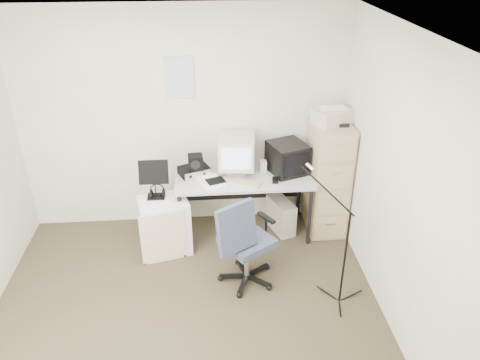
{
  "coord_description": "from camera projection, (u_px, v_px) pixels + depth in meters",
  "views": [
    {
      "loc": [
        0.23,
        -3.07,
        3.13
      ],
      "look_at": [
        0.55,
        0.95,
        0.95
      ],
      "focal_mm": 35.0,
      "sensor_mm": 36.0,
      "label": 1
    }
  ],
  "objects": [
    {
      "name": "crt_monitor",
      "position": [
        236.0,
        154.0,
        5.12
      ],
      "size": [
        0.42,
        0.44,
        0.43
      ],
      "primitive_type": "cube",
      "rotation": [
        0.0,
        0.0,
        -0.09
      ],
      "color": "beige",
      "rests_on": "desk"
    },
    {
      "name": "wall_back",
      "position": [
        184.0,
        121.0,
        5.15
      ],
      "size": [
        3.6,
        0.02,
        2.5
      ],
      "primitive_type": "cube",
      "color": "beige",
      "rests_on": "ground"
    },
    {
      "name": "papers",
      "position": [
        212.0,
        182.0,
        4.98
      ],
      "size": [
        0.33,
        0.38,
        0.02
      ],
      "primitive_type": "cube",
      "rotation": [
        0.0,
        0.0,
        0.36
      ],
      "color": "white",
      "rests_on": "desk"
    },
    {
      "name": "music_stand",
      "position": [
        154.0,
        179.0,
        4.83
      ],
      "size": [
        0.32,
        0.2,
        0.44
      ],
      "primitive_type": "cube",
      "rotation": [
        0.0,
        0.0,
        -0.12
      ],
      "color": "black",
      "rests_on": "side_cart"
    },
    {
      "name": "printer",
      "position": [
        333.0,
        116.0,
        4.93
      ],
      "size": [
        0.47,
        0.41,
        0.15
      ],
      "primitive_type": "cube",
      "rotation": [
        0.0,
        0.0,
        0.43
      ],
      "color": "beige",
      "rests_on": "filing_cabinet"
    },
    {
      "name": "wall_calendar",
      "position": [
        179.0,
        77.0,
        4.9
      ],
      "size": [
        0.3,
        0.02,
        0.44
      ],
      "primitive_type": "cube",
      "color": "white",
      "rests_on": "wall_back"
    },
    {
      "name": "floor",
      "position": [
        187.0,
        327.0,
        4.17
      ],
      "size": [
        3.6,
        3.6,
        0.01
      ],
      "primitive_type": "cube",
      "color": "#382C1D",
      "rests_on": "ground"
    },
    {
      "name": "radio_receiver",
      "position": [
        194.0,
        171.0,
        5.14
      ],
      "size": [
        0.38,
        0.33,
        0.09
      ],
      "primitive_type": "cube",
      "rotation": [
        0.0,
        0.0,
        0.4
      ],
      "color": "black",
      "rests_on": "desk"
    },
    {
      "name": "side_cart",
      "position": [
        165.0,
        226.0,
        5.02
      ],
      "size": [
        0.58,
        0.51,
        0.62
      ],
      "primitive_type": "cube",
      "rotation": [
        0.0,
        0.0,
        0.24
      ],
      "color": "white",
      "rests_on": "floor"
    },
    {
      "name": "crt_tv",
      "position": [
        287.0,
        158.0,
        5.15
      ],
      "size": [
        0.48,
        0.49,
        0.34
      ],
      "primitive_type": "cube",
      "rotation": [
        0.0,
        0.0,
        0.35
      ],
      "color": "black",
      "rests_on": "desk"
    },
    {
      "name": "headphones",
      "position": [
        157.0,
        193.0,
        4.91
      ],
      "size": [
        0.2,
        0.2,
        0.03
      ],
      "primitive_type": "torus",
      "rotation": [
        0.0,
        0.0,
        0.19
      ],
      "color": "black",
      "rests_on": "side_cart"
    },
    {
      "name": "desk",
      "position": [
        243.0,
        204.0,
        5.31
      ],
      "size": [
        1.5,
        0.7,
        0.73
      ],
      "primitive_type": "cube",
      "color": "#B7B7B6",
      "rests_on": "floor"
    },
    {
      "name": "wall_right",
      "position": [
        407.0,
        198.0,
        3.7
      ],
      "size": [
        0.02,
        3.6,
        2.5
      ],
      "primitive_type": "cube",
      "color": "beige",
      "rests_on": "ground"
    },
    {
      "name": "keyboard",
      "position": [
        241.0,
        183.0,
        4.97
      ],
      "size": [
        0.43,
        0.3,
        0.02
      ],
      "primitive_type": "cube",
      "rotation": [
        0.0,
        0.0,
        -0.43
      ],
      "color": "beige",
      "rests_on": "desk"
    },
    {
      "name": "mouse",
      "position": [
        275.0,
        180.0,
        5.01
      ],
      "size": [
        0.08,
        0.12,
        0.03
      ],
      "primitive_type": "cube",
      "rotation": [
        0.0,
        0.0,
        -0.13
      ],
      "color": "black",
      "rests_on": "desk"
    },
    {
      "name": "office_chair",
      "position": [
        247.0,
        240.0,
        4.48
      ],
      "size": [
        0.79,
        0.79,
        0.98
      ],
      "primitive_type": "cube",
      "rotation": [
        0.0,
        0.0,
        0.58
      ],
      "color": "#454F66",
      "rests_on": "floor"
    },
    {
      "name": "ceiling",
      "position": [
        166.0,
        40.0,
        2.97
      ],
      "size": [
        3.6,
        3.6,
        0.01
      ],
      "primitive_type": "cube",
      "color": "white",
      "rests_on": "ground"
    },
    {
      "name": "radio_speaker",
      "position": [
        196.0,
        162.0,
        5.06
      ],
      "size": [
        0.17,
        0.16,
        0.16
      ],
      "primitive_type": "cube",
      "rotation": [
        0.0,
        0.0,
        0.07
      ],
      "color": "black",
      "rests_on": "radio_receiver"
    },
    {
      "name": "pc_tower",
      "position": [
        281.0,
        215.0,
        5.41
      ],
      "size": [
        0.31,
        0.45,
        0.39
      ],
      "primitive_type": "cube",
      "rotation": [
        0.0,
        0.0,
        0.34
      ],
      "color": "beige",
      "rests_on": "floor"
    },
    {
      "name": "desk_speaker",
      "position": [
        263.0,
        166.0,
        5.19
      ],
      "size": [
        0.07,
        0.07,
        0.13
      ],
      "primitive_type": "cube",
      "rotation": [
        0.0,
        0.0,
        0.03
      ],
      "color": "beige",
      "rests_on": "desk"
    },
    {
      "name": "filing_cabinet",
      "position": [
        327.0,
        178.0,
        5.26
      ],
      "size": [
        0.4,
        0.6,
        1.3
      ],
      "primitive_type": "cube",
      "color": "tan",
      "rests_on": "floor"
    },
    {
      "name": "mic_stand",
      "position": [
        347.0,
        245.0,
        4.15
      ],
      "size": [
        0.03,
        0.03,
        1.3
      ],
      "primitive_type": "cylinder",
      "rotation": [
        0.0,
        0.0,
        2.42
      ],
      "color": "black",
      "rests_on": "floor"
    }
  ]
}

